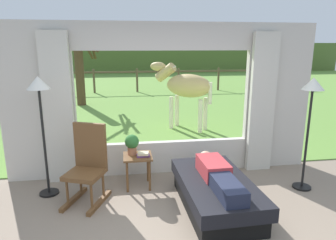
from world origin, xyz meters
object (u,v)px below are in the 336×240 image
object	(u,v)px
book_stack	(143,154)
pasture_tree	(81,69)
recliner_sofa	(215,193)
reclining_person	(217,174)
horse	(186,86)
floor_lamp_right	(311,100)
potted_plant	(132,143)
side_table	(138,161)
floor_lamp_left	(40,101)
rocking_chair	(88,164)

from	to	relation	value
book_stack	pasture_tree	distance (m)	7.34
recliner_sofa	pasture_tree	bearing A→B (deg)	107.35
reclining_person	horse	distance (m)	4.17
floor_lamp_right	pasture_tree	size ratio (longest dim) A/B	0.59
book_stack	floor_lamp_right	xyz separation A→B (m)	(2.46, -0.38, 0.85)
reclining_person	pasture_tree	world-z (taller)	pasture_tree
potted_plant	side_table	bearing A→B (deg)	-36.87
pasture_tree	floor_lamp_right	bearing A→B (deg)	-60.44
book_stack	pasture_tree	bearing A→B (deg)	104.04
reclining_person	floor_lamp_right	world-z (taller)	floor_lamp_right
pasture_tree	potted_plant	bearing A→B (deg)	-77.01
book_stack	floor_lamp_right	world-z (taller)	floor_lamp_right
side_table	floor_lamp_left	size ratio (longest dim) A/B	0.29
side_table	horse	distance (m)	3.61
reclining_person	floor_lamp_right	xyz separation A→B (m)	(1.53, 0.43, 0.87)
reclining_person	potted_plant	distance (m)	1.44
rocking_chair	recliner_sofa	bearing A→B (deg)	6.02
pasture_tree	side_table	bearing A→B (deg)	-76.50
recliner_sofa	horse	size ratio (longest dim) A/B	1.00
potted_plant	horse	distance (m)	3.54
reclining_person	horse	xyz separation A→B (m)	(0.41, 4.10, 0.63)
side_table	potted_plant	xyz separation A→B (m)	(-0.08, 0.06, 0.28)
rocking_chair	floor_lamp_left	size ratio (longest dim) A/B	0.63
floor_lamp_left	side_table	bearing A→B (deg)	2.23
side_table	floor_lamp_left	bearing A→B (deg)	-177.77
book_stack	reclining_person	bearing A→B (deg)	-41.04
recliner_sofa	horse	bearing A→B (deg)	82.56
potted_plant	book_stack	xyz separation A→B (m)	(0.16, -0.11, -0.15)
recliner_sofa	rocking_chair	world-z (taller)	rocking_chair
rocking_chair	pasture_tree	xyz separation A→B (m)	(-0.97, 7.35, 0.79)
side_table	potted_plant	world-z (taller)	potted_plant
reclining_person	horse	bearing A→B (deg)	82.63
reclining_person	floor_lamp_left	xyz separation A→B (m)	(-2.36, 0.81, 0.91)
rocking_chair	side_table	distance (m)	0.79
rocking_chair	pasture_tree	world-z (taller)	pasture_tree
side_table	floor_lamp_right	distance (m)	2.76
horse	floor_lamp_left	bearing A→B (deg)	178.17
floor_lamp_right	pasture_tree	xyz separation A→B (m)	(-4.23, 7.46, -0.06)
side_table	book_stack	size ratio (longest dim) A/B	2.61
side_table	floor_lamp_right	size ratio (longest dim) A/B	0.30
floor_lamp_left	floor_lamp_right	size ratio (longest dim) A/B	1.02
side_table	pasture_tree	distance (m)	7.28
rocking_chair	book_stack	bearing A→B (deg)	40.26
potted_plant	horse	bearing A→B (deg)	64.69
side_table	pasture_tree	xyz separation A→B (m)	(-1.69, 7.03, 0.91)
floor_lamp_left	book_stack	bearing A→B (deg)	-0.07
rocking_chair	side_table	size ratio (longest dim) A/B	2.15
pasture_tree	floor_lamp_left	bearing A→B (deg)	-87.24
horse	floor_lamp_right	bearing A→B (deg)	-124.78
recliner_sofa	reclining_person	distance (m)	0.31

